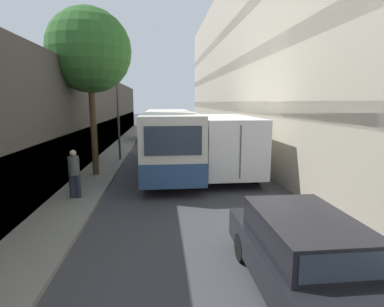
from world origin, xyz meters
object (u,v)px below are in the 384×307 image
Objects in this scene: pedestrian at (74,172)px; street_tree_left at (89,51)px; box_truck at (220,141)px; car_hatchback at (306,257)px; street_lamp at (116,68)px; panel_van at (152,128)px; bus at (169,138)px.

street_tree_left reaches higher than pedestrian.
box_truck is 1.11× the size of street_tree_left.
car_hatchback is 9.95m from box_truck.
street_lamp is 3.68m from street_tree_left.
car_hatchback is at bearing -69.04° from street_lamp.
box_truck is 7.29m from street_tree_left.
panel_van is 0.64× the size of street_tree_left.
panel_van is 14.53m from street_tree_left.
bus is 12.19m from panel_van.
street_lamp reaches higher than car_hatchback.
street_tree_left is (-5.57, 9.29, 4.88)m from car_hatchback.
box_truck is 1.06× the size of street_lamp.
car_hatchback is at bearing -59.08° from street_tree_left.
panel_van is (-1.23, 12.12, -0.45)m from bus.
pedestrian is at bearing -124.66° from bus.
street_lamp is (-1.60, -10.02, 4.21)m from panel_van.
box_truck is at bearing 87.57° from car_hatchback.
street_lamp is at bearing 110.96° from car_hatchback.
bus is at bearing 55.34° from pedestrian.
bus is at bearing -84.20° from panel_van.
pedestrian is (-3.44, -4.98, -0.54)m from bus.
box_truck is 7.23m from street_lamp.
pedestrian is (-5.97, -4.09, -0.48)m from box_truck.
pedestrian is (-5.55, 5.82, 0.30)m from car_hatchback.
street_lamp reaches higher than bus.
panel_van is 2.79× the size of pedestrian.
bus reaches higher than car_hatchback.
bus is 6.32× the size of pedestrian.
street_tree_left reaches higher than box_truck.
street_lamp is (-4.94, 12.90, 4.60)m from car_hatchback.
panel_van is at bearing 98.29° from car_hatchback.
car_hatchback is at bearing -78.95° from bus.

